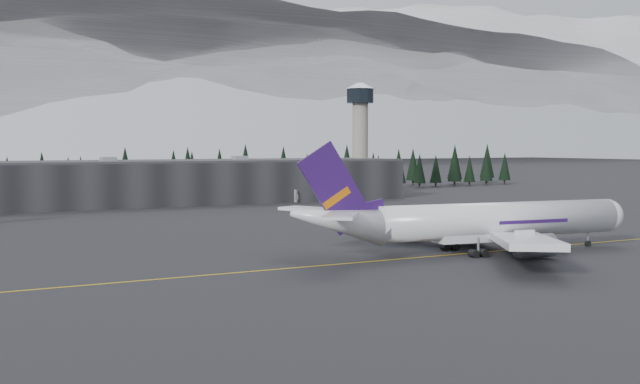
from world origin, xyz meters
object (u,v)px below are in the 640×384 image
control_tower (360,126)px  jet_main (471,222)px  gse_vehicle_b (296,200)px  terminal (144,182)px

control_tower → jet_main: bearing=-114.8°
gse_vehicle_b → control_tower: bearing=113.6°
terminal → control_tower: bearing=2.3°
control_tower → jet_main: size_ratio=0.63×
terminal → control_tower: (75.00, 3.00, 17.11)m
control_tower → jet_main: (-60.05, -130.12, -18.41)m
jet_main → control_tower: bearing=72.4°
terminal → control_tower: size_ratio=4.24×
terminal → jet_main: bearing=-83.3°
terminal → gse_vehicle_b: 44.49m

